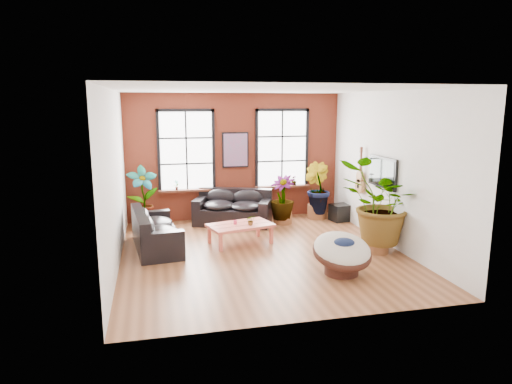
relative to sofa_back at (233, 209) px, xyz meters
The scene contains 19 objects.
room 2.79m from the sofa_back, 85.81° to the right, with size 6.04×6.54×3.54m.
sofa_back is the anchor object (origin of this frame).
sofa_left 2.74m from the sofa_back, 140.59° to the right, with size 1.15×2.25×0.85m.
coffee_table 1.81m from the sofa_back, 94.81° to the right, with size 1.61×1.17×0.56m.
papasan_chair 4.36m from the sofa_back, 71.53° to the right, with size 1.15×1.17×0.85m.
poster 1.65m from the sofa_back, 72.89° to the left, with size 0.74×0.06×0.98m.
tv_wall_unit 3.87m from the sofa_back, 32.75° to the right, with size 0.13×1.86×1.20m.
media_box 3.01m from the sofa_back, ahead, with size 0.64×0.56×0.46m.
pot_back_left 2.37m from the sofa_back, behind, with size 0.54×0.54×0.37m.
pot_back_right 2.45m from the sofa_back, ahead, with size 0.62×0.62×0.40m.
pot_right_wall 4.09m from the sofa_back, 49.14° to the right, with size 0.57×0.57×0.37m.
pot_mid 1.37m from the sofa_back, 12.02° to the right, with size 0.55×0.55×0.37m.
floor_plant_back_left 2.41m from the sofa_back, behind, with size 0.79×0.53×1.49m, color #154111.
floor_plant_back_right 2.46m from the sofa_back, ahead, with size 0.79×0.64×1.44m, color #154111.
floor_plant_right_wall 4.13m from the sofa_back, 48.50° to the right, with size 1.67×1.45×1.86m, color #154111.
floor_plant_mid 1.36m from the sofa_back, 13.69° to the right, with size 0.66×0.66×1.18m, color #154111.
table_plant 1.94m from the sofa_back, 87.93° to the right, with size 0.20×0.18×0.23m, color #154111.
sill_plant_left 1.68m from the sofa_back, 160.10° to the left, with size 0.14×0.10×0.27m, color #154111.
sill_plant_right 2.05m from the sofa_back, 15.81° to the left, with size 0.15×0.15×0.27m, color #154111.
Camera 1 is at (-2.24, -9.27, 3.23)m, focal length 32.00 mm.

